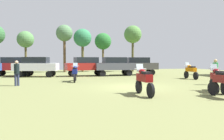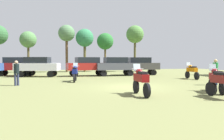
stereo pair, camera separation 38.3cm
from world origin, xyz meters
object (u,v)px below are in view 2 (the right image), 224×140
at_px(motorcycle_8, 192,71).
at_px(tree_9, 85,38).
at_px(tree_7, 28,40).
at_px(motorcycle_3, 216,79).
at_px(car_1, 139,65).
at_px(tree_2, 105,42).
at_px(car_3, 38,65).
at_px(person_2, 16,71).
at_px(car_4, 87,65).
at_px(car_5, 116,65).
at_px(tree_1, 67,34).
at_px(motorcycle_9, 141,80).
at_px(car_6, 17,65).
at_px(person_1, 215,70).
at_px(tree_3, 135,35).
at_px(motorcycle_4, 75,72).

relative_size(motorcycle_8, tree_9, 0.35).
height_order(tree_7, tree_9, tree_9).
relative_size(motorcycle_3, car_1, 0.48).
height_order(motorcycle_8, tree_2, tree_2).
xyz_separation_m(car_3, person_2, (-0.34, -7.95, -0.20)).
height_order(car_4, car_5, same).
bearing_deg(tree_9, tree_1, -178.04).
relative_size(car_5, tree_1, 0.66).
distance_m(car_4, car_5, 3.05).
bearing_deg(motorcycle_9, tree_7, 110.09).
relative_size(car_6, person_1, 2.51).
height_order(car_3, tree_9, tree_9).
bearing_deg(car_3, person_2, -171.65).
height_order(person_2, tree_3, tree_3).
xyz_separation_m(motorcycle_4, car_3, (-3.55, 5.89, 0.45)).
bearing_deg(tree_2, car_3, -133.37).
bearing_deg(person_1, tree_2, 161.64).
bearing_deg(tree_3, motorcycle_8, -85.45).
bearing_deg(car_4, motorcycle_8, -132.12).
bearing_deg(person_2, tree_1, -127.95).
distance_m(car_4, tree_1, 9.51).
xyz_separation_m(motorcycle_4, motorcycle_8, (10.29, 0.21, 0.01)).
height_order(car_1, car_3, same).
distance_m(motorcycle_9, car_4, 13.54).
relative_size(car_1, car_6, 1.01).
bearing_deg(car_6, car_4, -99.47).
bearing_deg(motorcycle_9, motorcycle_8, 44.67).
distance_m(person_1, person_2, 13.32).
bearing_deg(tree_1, tree_9, 1.96).
relative_size(car_6, tree_2, 0.77).
distance_m(motorcycle_9, tree_2, 22.84).
bearing_deg(tree_2, car_4, -111.20).
distance_m(car_4, car_6, 7.65).
distance_m(motorcycle_8, car_4, 10.51).
bearing_deg(motorcycle_9, car_1, 70.14).
xyz_separation_m(motorcycle_9, car_5, (1.68, 13.25, 0.43)).
height_order(motorcycle_9, person_1, person_1).
relative_size(person_1, tree_9, 0.28).
xyz_separation_m(car_4, person_2, (-5.39, -8.00, -0.20)).
bearing_deg(car_5, motorcycle_3, -172.32).
relative_size(car_4, car_6, 1.03).
distance_m(car_3, tree_2, 12.84).
height_order(car_4, person_1, car_4).
relative_size(person_1, tree_7, 0.31).
relative_size(person_2, tree_1, 0.25).
height_order(car_5, tree_7, tree_7).
relative_size(motorcycle_9, tree_3, 0.31).
height_order(car_3, tree_3, tree_3).
bearing_deg(person_1, tree_1, 177.19).
relative_size(motorcycle_8, tree_1, 0.32).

